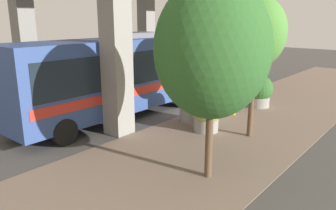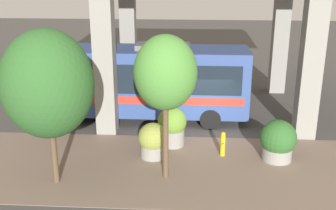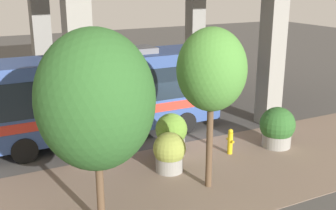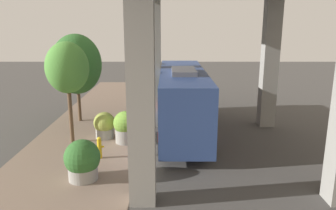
% 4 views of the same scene
% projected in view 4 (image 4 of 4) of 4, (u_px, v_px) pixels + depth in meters
% --- Properties ---
extents(ground_plane, '(80.00, 80.00, 0.00)m').
position_uv_depth(ground_plane, '(141.00, 153.00, 16.19)').
color(ground_plane, '#474442').
rests_on(ground_plane, ground).
extents(sidewalk_strip, '(6.00, 40.00, 0.02)m').
position_uv_depth(sidewalk_strip, '(80.00, 152.00, 16.20)').
color(sidewalk_strip, '#7A6656').
rests_on(sidewalk_strip, ground).
extents(overpass, '(9.40, 17.08, 8.41)m').
position_uv_depth(overpass, '(228.00, 0.00, 14.44)').
color(overpass, gray).
rests_on(overpass, ground).
extents(bus, '(2.61, 10.36, 3.88)m').
position_uv_depth(bus, '(183.00, 98.00, 18.66)').
color(bus, '#334C8C').
rests_on(bus, ground).
extents(fire_hydrant, '(0.43, 0.21, 1.06)m').
position_uv_depth(fire_hydrant, '(100.00, 148.00, 15.38)').
color(fire_hydrant, gold).
rests_on(fire_hydrant, ground).
extents(planter_front, '(1.25, 1.25, 1.73)m').
position_uv_depth(planter_front, '(126.00, 127.00, 17.37)').
color(planter_front, gray).
rests_on(planter_front, ground).
extents(planter_middle, '(1.19, 1.19, 1.48)m').
position_uv_depth(planter_middle, '(105.00, 125.00, 18.11)').
color(planter_middle, gray).
rests_on(planter_middle, ground).
extents(planter_back, '(1.46, 1.46, 1.70)m').
position_uv_depth(planter_back, '(83.00, 161.00, 13.20)').
color(planter_back, gray).
rests_on(planter_back, ground).
extents(street_tree_near, '(3.14, 3.14, 5.61)m').
position_uv_depth(street_tree_near, '(77.00, 64.00, 20.62)').
color(street_tree_near, brown).
rests_on(street_tree_near, ground).
extents(street_tree_far, '(2.21, 2.21, 5.35)m').
position_uv_depth(street_tree_far, '(68.00, 68.00, 16.71)').
color(street_tree_far, brown).
rests_on(street_tree_far, ground).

